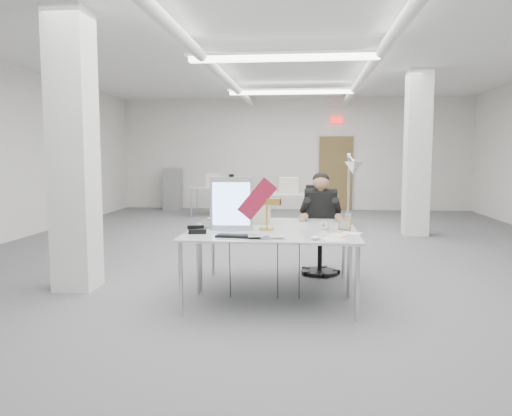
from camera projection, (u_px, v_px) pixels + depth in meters
The scene contains 23 objects.
room_shell at pixel (285, 146), 7.57m from camera, with size 10.04×14.04×3.24m.
desk_main at pixel (270, 236), 5.07m from camera, with size 1.80×0.90×0.03m, color silver.
desk_second at pixel (276, 224), 5.96m from camera, with size 1.80×0.90×0.03m, color silver.
bg_desk_a at pixel (298, 194), 10.49m from camera, with size 1.60×0.80×0.03m, color silver.
bg_desk_b at pixel (222, 187), 12.87m from camera, with size 1.60×0.80×0.03m, color silver.
filing_cabinet at pixel (173, 189), 14.49m from camera, with size 0.45×0.55×1.20m, color gray.
office_chair at pixel (320, 234), 6.52m from camera, with size 0.53×0.53×1.08m, color black, non-canonical shape.
seated_person at pixel (321, 207), 6.43m from camera, with size 0.48×0.60×0.90m, color black, non-canonical shape.
monitor at pixel (232, 204), 5.34m from camera, with size 0.46×0.05×0.57m, color #BBBBC0.
pennant at pixel (257, 199), 5.27m from camera, with size 0.44×0.01×0.19m, color maroon.
keyboard at pixel (239, 236), 4.90m from camera, with size 0.46×0.15×0.02m, color black.
laptop at pixel (266, 238), 4.78m from camera, with size 0.35×0.23×0.03m, color silver.
mouse at pixel (315, 238), 4.74m from camera, with size 0.10×0.06×0.04m, color silver.
bankers_lamp at pixel (267, 213), 5.36m from camera, with size 0.33×0.13×0.37m, color gold, non-canonical shape.
desk_phone at pixel (198, 231), 5.17m from camera, with size 0.18×0.16×0.05m, color black.
picture_frame_left at pixel (207, 224), 5.51m from camera, with size 0.13×0.01×0.10m, color olive.
picture_frame_right at pixel (345, 225), 5.36m from camera, with size 0.15×0.01×0.12m, color #9E6C44.
desk_clock at pixel (324, 225), 5.39m from camera, with size 0.11×0.11×0.03m, color #B8B8BD.
paper_stack_a at pixel (333, 239), 4.76m from camera, with size 0.20×0.28×0.01m, color silver.
paper_stack_b at pixel (337, 236), 4.98m from camera, with size 0.17×0.24×0.01m, color #EBCF8C.
paper_stack_c at pixel (352, 233), 5.14m from camera, with size 0.20×0.14×0.01m, color white.
beige_monitor at pixel (254, 208), 5.96m from camera, with size 0.38×0.36×0.36m, color beige.
architect_lamp at pixel (350, 190), 5.59m from camera, with size 0.22×0.64×0.82m, color silver, non-canonical shape.
Camera 1 is at (0.35, -7.50, 1.55)m, focal length 35.00 mm.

